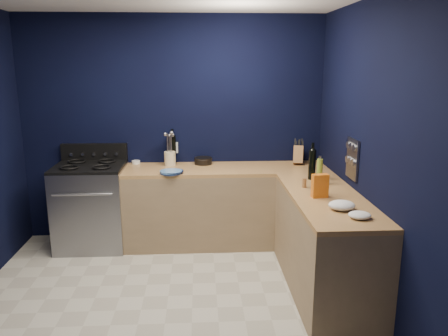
{
  "coord_description": "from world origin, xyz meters",
  "views": [
    {
      "loc": [
        0.3,
        -3.43,
        2.07
      ],
      "look_at": [
        0.55,
        1.0,
        1.0
      ],
      "focal_mm": 35.49,
      "sensor_mm": 36.0,
      "label": 1
    }
  ],
  "objects": [
    {
      "name": "utensil_crock",
      "position": [
        -0.04,
        1.58,
        0.98
      ],
      "size": [
        0.15,
        0.15,
        0.16
      ],
      "primitive_type": "cylinder",
      "rotation": [
        0.0,
        0.0,
        -0.16
      ],
      "color": "beige",
      "rests_on": "top_back"
    },
    {
      "name": "knife_block",
      "position": [
        1.46,
        1.59,
        1.0
      ],
      "size": [
        0.17,
        0.26,
        0.25
      ],
      "primitive_type": "cube",
      "rotation": [
        -0.31,
        0.0,
        -0.25
      ],
      "color": "brown",
      "rests_on": "top_back"
    },
    {
      "name": "wine_bottle_back",
      "position": [
        -0.02,
        1.69,
        1.06
      ],
      "size": [
        0.1,
        0.1,
        0.33
      ],
      "primitive_type": "cylinder",
      "rotation": [
        0.0,
        0.0,
        0.34
      ],
      "color": "black",
      "rests_on": "top_back"
    },
    {
      "name": "spice_jar_far",
      "position": [
        1.5,
        0.66,
        0.94
      ],
      "size": [
        0.05,
        0.05,
        0.09
      ],
      "primitive_type": "cylinder",
      "rotation": [
        0.0,
        0.0,
        0.17
      ],
      "color": "olive",
      "rests_on": "top_right"
    },
    {
      "name": "floor",
      "position": [
        0.0,
        0.0,
        -0.01
      ],
      "size": [
        3.5,
        3.5,
        0.02
      ],
      "primitive_type": "cube",
      "color": "#B7B29F",
      "rests_on": "ground"
    },
    {
      "name": "oven_door",
      "position": [
        -0.93,
        1.1,
        0.45
      ],
      "size": [
        0.59,
        0.02,
        0.42
      ],
      "primitive_type": "cube",
      "color": "black",
      "rests_on": "gas_range"
    },
    {
      "name": "gas_range",
      "position": [
        -0.93,
        1.42,
        0.46
      ],
      "size": [
        0.76,
        0.66,
        0.92
      ],
      "primitive_type": "cube",
      "color": "gray",
      "rests_on": "floor"
    },
    {
      "name": "wall_right",
      "position": [
        1.76,
        0.0,
        1.3
      ],
      "size": [
        0.02,
        3.5,
        2.6
      ],
      "primitive_type": "cube",
      "color": "black",
      "rests_on": "ground"
    },
    {
      "name": "cab_right",
      "position": [
        1.44,
        0.29,
        0.43
      ],
      "size": [
        0.63,
        1.67,
        0.86
      ],
      "primitive_type": "cube",
      "color": "#8C7251",
      "rests_on": "floor"
    },
    {
      "name": "towel_end",
      "position": [
        1.52,
        -0.29,
        0.93
      ],
      "size": [
        0.19,
        0.18,
        0.05
      ],
      "primitive_type": "ellipsoid",
      "rotation": [
        0.0,
        0.0,
        0.12
      ],
      "color": "white",
      "rests_on": "top_right"
    },
    {
      "name": "ramekin",
      "position": [
        -0.45,
        1.69,
        0.92
      ],
      "size": [
        0.12,
        0.12,
        0.04
      ],
      "primitive_type": "cylinder",
      "rotation": [
        0.0,
        0.0,
        -0.21
      ],
      "color": "white",
      "rests_on": "top_back"
    },
    {
      "name": "crouton_bag",
      "position": [
        1.36,
        0.26,
        1.0
      ],
      "size": [
        0.15,
        0.08,
        0.21
      ],
      "primitive_type": "cube",
      "rotation": [
        0.0,
        0.0,
        0.13
      ],
      "color": "red",
      "rests_on": "top_right"
    },
    {
      "name": "oil_bottle",
      "position": [
        1.47,
        0.72,
        1.02
      ],
      "size": [
        0.07,
        0.07,
        0.25
      ],
      "primitive_type": "cylinder",
      "rotation": [
        0.0,
        0.0,
        -0.28
      ],
      "color": "olive",
      "rests_on": "top_right"
    },
    {
      "name": "backguard",
      "position": [
        -0.93,
        1.72,
        1.04
      ],
      "size": [
        0.76,
        0.06,
        0.2
      ],
      "primitive_type": "cube",
      "color": "black",
      "rests_on": "gas_range"
    },
    {
      "name": "lemon_basket",
      "position": [
        0.34,
        1.63,
        0.94
      ],
      "size": [
        0.26,
        0.26,
        0.08
      ],
      "primitive_type": "cylinder",
      "rotation": [
        0.0,
        0.0,
        -0.33
      ],
      "color": "black",
      "rests_on": "top_back"
    },
    {
      "name": "spice_panel",
      "position": [
        1.74,
        0.55,
        1.18
      ],
      "size": [
        0.02,
        0.28,
        0.38
      ],
      "primitive_type": "cube",
      "color": "gray",
      "rests_on": "wall_right"
    },
    {
      "name": "top_back",
      "position": [
        0.6,
        1.44,
        0.88
      ],
      "size": [
        2.3,
        0.63,
        0.04
      ],
      "primitive_type": "cube",
      "color": "brown",
      "rests_on": "cab_back"
    },
    {
      "name": "towel_front",
      "position": [
        1.45,
        -0.09,
        0.94
      ],
      "size": [
        0.26,
        0.23,
        0.08
      ],
      "primitive_type": "ellipsoid",
      "rotation": [
        0.0,
        0.0,
        -0.27
      ],
      "color": "white",
      "rests_on": "top_right"
    },
    {
      "name": "wall_back",
      "position": [
        0.0,
        1.76,
        1.3
      ],
      "size": [
        3.5,
        0.02,
        2.6
      ],
      "primitive_type": "cube",
      "color": "black",
      "rests_on": "ground"
    },
    {
      "name": "plate_stack",
      "position": [
        -0.01,
        1.2,
        0.92
      ],
      "size": [
        0.31,
        0.31,
        0.03
      ],
      "primitive_type": "cylinder",
      "rotation": [
        0.0,
        0.0,
        -0.38
      ],
      "color": "#2F5A8C",
      "rests_on": "top_back"
    },
    {
      "name": "wall_outlet",
      "position": [
        0.0,
        1.74,
        1.08
      ],
      "size": [
        0.09,
        0.02,
        0.13
      ],
      "primitive_type": "cube",
      "color": "white",
      "rests_on": "wall_back"
    },
    {
      "name": "cooktop",
      "position": [
        -0.93,
        1.42,
        0.94
      ],
      "size": [
        0.76,
        0.66,
        0.03
      ],
      "primitive_type": "cube",
      "color": "black",
      "rests_on": "gas_range"
    },
    {
      "name": "spice_jar_near",
      "position": [
        1.29,
        0.58,
        0.95
      ],
      "size": [
        0.05,
        0.05,
        0.09
      ],
      "primitive_type": "cylinder",
      "rotation": [
        0.0,
        0.0,
        -0.16
      ],
      "color": "olive",
      "rests_on": "top_right"
    },
    {
      "name": "top_right",
      "position": [
        1.44,
        0.29,
        0.88
      ],
      "size": [
        0.63,
        1.67,
        0.04
      ],
      "primitive_type": "cube",
      "color": "brown",
      "rests_on": "cab_right"
    },
    {
      "name": "wall_front",
      "position": [
        0.0,
        -1.76,
        1.3
      ],
      "size": [
        3.5,
        0.02,
        2.6
      ],
      "primitive_type": "cube",
      "color": "black",
      "rests_on": "ground"
    },
    {
      "name": "wine_bottle_right",
      "position": [
        1.44,
        0.88,
        1.05
      ],
      "size": [
        0.09,
        0.09,
        0.3
      ],
      "primitive_type": "cylinder",
      "rotation": [
        0.0,
        0.0,
        -0.21
      ],
      "color": "black",
      "rests_on": "top_right"
    },
    {
      "name": "cab_back",
      "position": [
        0.6,
        1.44,
        0.43
      ],
      "size": [
        2.3,
        0.63,
        0.86
      ],
      "primitive_type": "cube",
      "color": "#8C7251",
      "rests_on": "floor"
    }
  ]
}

